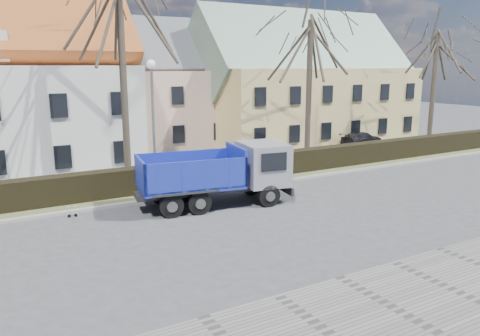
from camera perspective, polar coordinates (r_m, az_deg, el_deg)
ground at (r=19.05m, az=-0.13°, el=-6.58°), size 120.00×120.00×0.00m
sidewalk_near at (r=12.97m, az=19.63°, el=-16.67°), size 80.00×5.00×0.08m
curb_far at (r=22.96m, az=-5.82°, el=-3.17°), size 80.00×0.30×0.12m
grass_strip at (r=24.39m, az=-7.35°, el=-2.31°), size 80.00×3.00×0.10m
hedge at (r=24.07m, az=-7.21°, el=-1.04°), size 60.00×0.90×1.30m
building_pink at (r=37.99m, az=-9.96°, el=8.87°), size 10.80×8.80×8.00m
building_yellow at (r=41.12m, az=7.67°, el=9.54°), size 18.80×10.80×8.50m
tree_1 at (r=25.13m, az=-14.14°, el=12.32°), size 9.20×9.20×12.65m
tree_2 at (r=30.69m, az=8.44°, el=10.94°), size 8.00×8.00×11.00m
tree_3 at (r=39.24m, az=22.59°, el=10.02°), size 7.60×7.60×10.45m
dump_truck at (r=20.88m, az=-3.69°, el=-0.89°), size 7.36×3.67×2.82m
streetlight at (r=24.18m, az=-10.51°, el=5.25°), size 0.51×0.51×6.56m
cart_frame at (r=20.73m, az=-20.26°, el=-4.99°), size 0.63×0.39×0.55m
parked_car_b at (r=38.07m, az=14.61°, el=3.46°), size 4.06×2.08×1.13m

